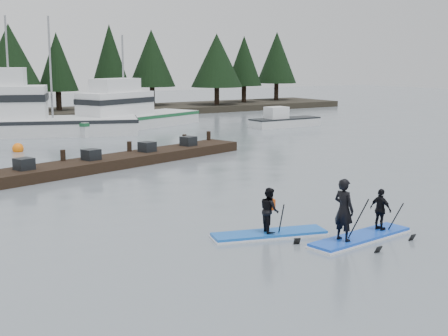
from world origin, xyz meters
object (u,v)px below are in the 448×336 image
fishing_boat_large (16,125)px  paddleboard_solo (269,220)px  paddleboard_duo (359,219)px  floating_dock (125,160)px  fishing_boat_medium (127,121)px

fishing_boat_large → paddleboard_solo: 29.40m
paddleboard_solo → fishing_boat_large: bearing=105.6°
paddleboard_solo → paddleboard_duo: paddleboard_duo is taller
floating_dock → paddleboard_solo: size_ratio=4.25×
floating_dock → fishing_boat_medium: bearing=49.6°
fishing_boat_large → fishing_boat_medium: (8.23, 0.01, -0.13)m
floating_dock → paddleboard_solo: 14.02m
paddleboard_solo → paddleboard_duo: 2.57m
fishing_boat_large → floating_dock: 15.52m
paddleboard_solo → floating_dock: bearing=99.9°
fishing_boat_large → floating_dock: (1.40, -15.45, -0.41)m
floating_dock → paddleboard_solo: paddleboard_solo is taller
fishing_boat_large → paddleboard_duo: bearing=-65.7°
fishing_boat_medium → floating_dock: fishing_boat_medium is taller
paddleboard_solo → fishing_boat_medium: bearing=90.0°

